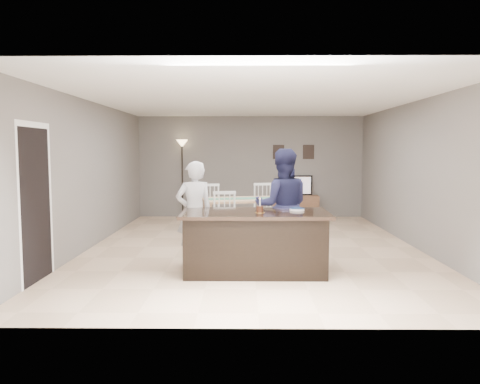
{
  "coord_description": "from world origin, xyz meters",
  "views": [
    {
      "loc": [
        -0.15,
        -8.58,
        1.8
      ],
      "look_at": [
        -0.24,
        -0.3,
        1.06
      ],
      "focal_mm": 35.0,
      "sensor_mm": 36.0,
      "label": 1
    }
  ],
  "objects_px": {
    "tv_console": "(296,207)",
    "birthday_cake": "(260,209)",
    "plate_stack": "(297,209)",
    "floor_lamp": "(182,157)",
    "woman": "(194,213)",
    "television": "(296,185)",
    "man": "(282,206)",
    "kitchen_island": "(255,242)",
    "dining_table": "(246,205)"
  },
  "relations": [
    {
      "from": "tv_console",
      "to": "man",
      "type": "distance_m",
      "value": 5.06
    },
    {
      "from": "floor_lamp",
      "to": "birthday_cake",
      "type": "bearing_deg",
      "value": -71.75
    },
    {
      "from": "man",
      "to": "kitchen_island",
      "type": "bearing_deg",
      "value": 54.44
    },
    {
      "from": "woman",
      "to": "birthday_cake",
      "type": "height_order",
      "value": "woman"
    },
    {
      "from": "kitchen_island",
      "to": "plate_stack",
      "type": "bearing_deg",
      "value": 13.68
    },
    {
      "from": "plate_stack",
      "to": "tv_console",
      "type": "bearing_deg",
      "value": 83.99
    },
    {
      "from": "television",
      "to": "plate_stack",
      "type": "height_order",
      "value": "television"
    },
    {
      "from": "kitchen_island",
      "to": "plate_stack",
      "type": "relative_size",
      "value": 9.4
    },
    {
      "from": "tv_console",
      "to": "floor_lamp",
      "type": "xyz_separation_m",
      "value": [
        -3.01,
        0.02,
        1.31
      ]
    },
    {
      "from": "plate_stack",
      "to": "floor_lamp",
      "type": "distance_m",
      "value": 6.0
    },
    {
      "from": "woman",
      "to": "floor_lamp",
      "type": "relative_size",
      "value": 0.78
    },
    {
      "from": "kitchen_island",
      "to": "man",
      "type": "xyz_separation_m",
      "value": [
        0.45,
        0.61,
        0.46
      ]
    },
    {
      "from": "television",
      "to": "dining_table",
      "type": "bearing_deg",
      "value": 65.74
    },
    {
      "from": "man",
      "to": "plate_stack",
      "type": "bearing_deg",
      "value": 112.73
    },
    {
      "from": "man",
      "to": "woman",
      "type": "bearing_deg",
      "value": 3.21
    },
    {
      "from": "tv_console",
      "to": "plate_stack",
      "type": "relative_size",
      "value": 5.25
    },
    {
      "from": "woman",
      "to": "dining_table",
      "type": "distance_m",
      "value": 2.28
    },
    {
      "from": "tv_console",
      "to": "birthday_cake",
      "type": "distance_m",
      "value": 5.82
    },
    {
      "from": "television",
      "to": "birthday_cake",
      "type": "distance_m",
      "value": 5.85
    },
    {
      "from": "television",
      "to": "man",
      "type": "distance_m",
      "value": 5.09
    },
    {
      "from": "woman",
      "to": "floor_lamp",
      "type": "bearing_deg",
      "value": -102.01
    },
    {
      "from": "tv_console",
      "to": "television",
      "type": "xyz_separation_m",
      "value": [
        0.0,
        0.07,
        0.56
      ]
    },
    {
      "from": "television",
      "to": "birthday_cake",
      "type": "bearing_deg",
      "value": 78.84
    },
    {
      "from": "man",
      "to": "plate_stack",
      "type": "relative_size",
      "value": 7.97
    },
    {
      "from": "television",
      "to": "woman",
      "type": "distance_m",
      "value": 5.53
    },
    {
      "from": "birthday_cake",
      "to": "dining_table",
      "type": "distance_m",
      "value": 2.8
    },
    {
      "from": "man",
      "to": "birthday_cake",
      "type": "relative_size",
      "value": 8.51
    },
    {
      "from": "tv_console",
      "to": "woman",
      "type": "xyz_separation_m",
      "value": [
        -2.15,
        -5.02,
        0.51
      ]
    },
    {
      "from": "tv_console",
      "to": "dining_table",
      "type": "bearing_deg",
      "value": -114.78
    },
    {
      "from": "kitchen_island",
      "to": "dining_table",
      "type": "distance_m",
      "value": 2.69
    },
    {
      "from": "tv_console",
      "to": "plate_stack",
      "type": "height_order",
      "value": "plate_stack"
    },
    {
      "from": "kitchen_island",
      "to": "dining_table",
      "type": "relative_size",
      "value": 0.95
    },
    {
      "from": "kitchen_island",
      "to": "plate_stack",
      "type": "height_order",
      "value": "plate_stack"
    },
    {
      "from": "woman",
      "to": "birthday_cake",
      "type": "xyz_separation_m",
      "value": [
        1.02,
        -0.65,
        0.14
      ]
    },
    {
      "from": "tv_console",
      "to": "dining_table",
      "type": "relative_size",
      "value": 0.53
    },
    {
      "from": "woman",
      "to": "plate_stack",
      "type": "distance_m",
      "value": 1.63
    },
    {
      "from": "woman",
      "to": "man",
      "type": "bearing_deg",
      "value": 160.6
    },
    {
      "from": "woman",
      "to": "plate_stack",
      "type": "xyz_separation_m",
      "value": [
        1.58,
        -0.4,
        0.11
      ]
    },
    {
      "from": "plate_stack",
      "to": "floor_lamp",
      "type": "height_order",
      "value": "floor_lamp"
    },
    {
      "from": "kitchen_island",
      "to": "woman",
      "type": "height_order",
      "value": "woman"
    },
    {
      "from": "woman",
      "to": "plate_stack",
      "type": "bearing_deg",
      "value": 144.2
    },
    {
      "from": "birthday_cake",
      "to": "dining_table",
      "type": "height_order",
      "value": "birthday_cake"
    },
    {
      "from": "kitchen_island",
      "to": "tv_console",
      "type": "distance_m",
      "value": 5.7
    },
    {
      "from": "woman",
      "to": "dining_table",
      "type": "bearing_deg",
      "value": -132.66
    },
    {
      "from": "kitchen_island",
      "to": "tv_console",
      "type": "height_order",
      "value": "kitchen_island"
    },
    {
      "from": "tv_console",
      "to": "man",
      "type": "height_order",
      "value": "man"
    },
    {
      "from": "floor_lamp",
      "to": "man",
      "type": "bearing_deg",
      "value": -65.62
    },
    {
      "from": "woman",
      "to": "floor_lamp",
      "type": "xyz_separation_m",
      "value": [
        -0.86,
        5.04,
        0.8
      ]
    },
    {
      "from": "birthday_cake",
      "to": "man",
      "type": "bearing_deg",
      "value": 61.76
    },
    {
      "from": "floor_lamp",
      "to": "tv_console",
      "type": "bearing_deg",
      "value": -0.38
    }
  ]
}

